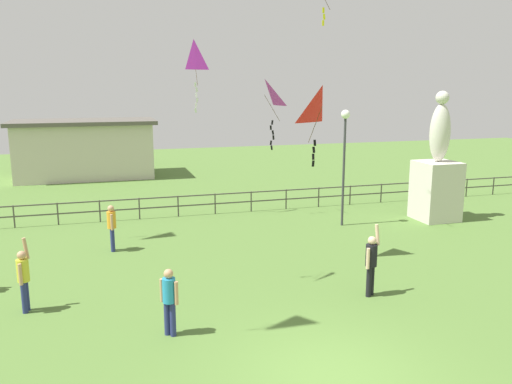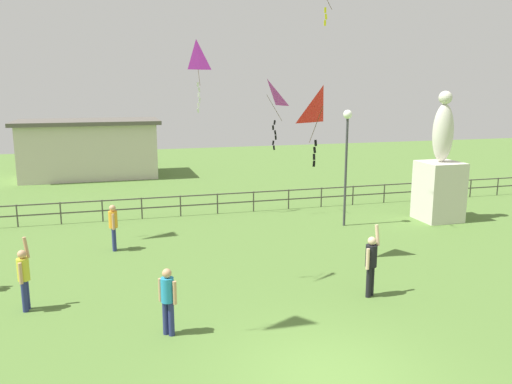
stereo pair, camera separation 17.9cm
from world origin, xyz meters
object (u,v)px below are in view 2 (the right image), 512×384
Objects in this scene: statue_monument at (440,179)px; kite_2 at (267,97)px; person_2 at (371,261)px; person_4 at (24,275)px; lamppost at (347,143)px; kite_5 at (323,108)px; person_0 at (168,297)px; kite_0 at (197,58)px; person_3 at (113,224)px.

kite_2 is (-7.00, 2.55, 3.44)m from statue_monument.
person_4 is at bearing 170.09° from person_2.
lamppost reaches higher than person_4.
kite_5 reaches higher than person_4.
lamppost is 1.62× the size of kite_2.
person_2 is 0.80× the size of kite_5.
person_0 is at bearing -118.43° from kite_2.
person_4 is (-15.91, -5.26, -0.87)m from statue_monument.
person_2 is at bearing -89.23° from kite_2.
person_2 is at bearing -135.17° from statue_monument.
person_2 is 5.00m from kite_5.
person_4 is at bearing -124.38° from kite_0.
statue_monument is 14.68m from person_0.
kite_0 reaches higher than person_2.
kite_0 is (6.08, 8.89, 5.94)m from person_4.
person_0 is (-12.51, -7.62, -0.90)m from statue_monument.
kite_5 reaches higher than statue_monument.
lamppost is 1.56× the size of kite_0.
person_2 is at bearing -74.23° from kite_0.
person_4 is (-2.28, -4.61, 0.01)m from person_3.
statue_monument is at bearing 2.70° from person_3.
lamppost is 2.39× the size of person_2.
person_2 is 9.17m from person_3.
person_0 is at bearing -103.37° from kite_0.
statue_monument is 2.88× the size of person_4.
kite_5 is (2.65, -7.55, -1.84)m from kite_0.
lamppost reaches higher than person_0.
kite_5 is at bearing 34.85° from person_0.
statue_monument is 13.68m from person_3.
lamppost is at bearing -31.75° from kite_0.
kite_0 is (2.68, 11.26, 5.97)m from person_0.
statue_monument reaches higher than person_3.
person_0 is 0.98× the size of person_3.
person_2 is at bearing -83.98° from kite_5.
statue_monument is 1.15× the size of lamppost.
lamppost is 9.68m from person_3.
person_2 is 12.37m from kite_0.
person_2 is 0.65× the size of kite_0.
kite_0 reaches higher than lamppost.
person_2 is 9.17m from person_4.
kite_5 is (-0.31, 2.92, 4.05)m from person_2.
statue_monument is 16.78m from person_4.
statue_monument reaches higher than person_0.
kite_5 is at bearing -151.40° from statue_monument.
lamppost is 11.61m from person_0.
lamppost is 7.89m from person_2.
statue_monument is at bearing 28.60° from kite_5.
statue_monument is 1.80× the size of kite_0.
kite_2 is at bearing 61.57° from person_0.
kite_0 reaches higher than person_0.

